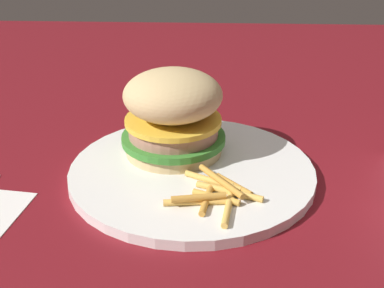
{
  "coord_description": "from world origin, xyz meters",
  "views": [
    {
      "loc": [
        0.53,
        0.01,
        0.3
      ],
      "look_at": [
        -0.0,
        -0.01,
        0.04
      ],
      "focal_mm": 48.26,
      "sensor_mm": 36.0,
      "label": 1
    }
  ],
  "objects": [
    {
      "name": "ground_plane",
      "position": [
        0.0,
        0.0,
        0.0
      ],
      "size": [
        1.6,
        1.6,
        0.0
      ],
      "primitive_type": "plane",
      "color": "maroon"
    },
    {
      "name": "fries_pile",
      "position": [
        0.06,
        0.02,
        0.02
      ],
      "size": [
        0.11,
        0.11,
        0.01
      ],
      "color": "gold",
      "rests_on": "plate"
    },
    {
      "name": "plate",
      "position": [
        -0.0,
        -0.01,
        0.01
      ],
      "size": [
        0.29,
        0.29,
        0.01
      ],
      "primitive_type": "cylinder",
      "color": "white",
      "rests_on": "ground_plane"
    },
    {
      "name": "sandwich",
      "position": [
        -0.04,
        -0.04,
        0.06
      ],
      "size": [
        0.13,
        0.13,
        0.11
      ],
      "color": "tan",
      "rests_on": "plate"
    }
  ]
}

